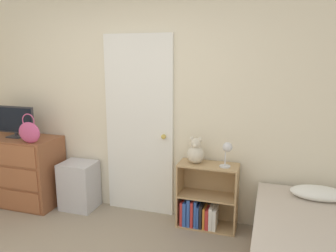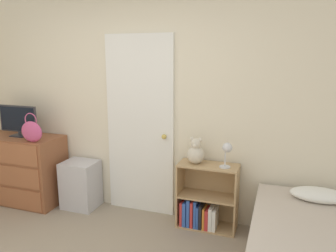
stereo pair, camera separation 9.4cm
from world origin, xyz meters
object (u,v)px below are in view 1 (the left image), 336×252
Objects in this scene: dresser at (20,170)px; bookshelf at (203,203)px; storage_bin at (79,185)px; teddy_bear at (196,152)px; tv at (15,121)px; handbag at (29,132)px; desk_lamp at (227,150)px.

dresser is 1.45× the size of bookshelf.
dresser is 1.78× the size of storage_bin.
teddy_bear is at bearing 2.87° from dresser.
dresser is at bearing -62.12° from tv.
handbag is 1.28× the size of desk_lamp.
handbag is at bearing -26.07° from dresser.
handbag reaches higher than bookshelf.
desk_lamp is at bearing -9.35° from bookshelf.
dresser is at bearing -173.95° from storage_bin.
storage_bin is at bearing 179.54° from desk_lamp.
storage_bin is 0.81× the size of bookshelf.
desk_lamp is (2.57, 0.07, 0.47)m from dresser.
bookshelf is 2.50× the size of teddy_bear.
desk_lamp is (0.34, -0.04, 0.07)m from teddy_bear.
handbag is 0.60× the size of storage_bin.
bookshelf is (1.98, 0.28, -0.72)m from handbag.
bookshelf is at bearing 8.12° from handbag.
desk_lamp is at bearing 1.37° from tv.
storage_bin is 1.88m from desk_lamp.
storage_bin is at bearing 5.39° from tv.
teddy_bear is at bearing 172.90° from desk_lamp.
desk_lamp is (1.77, -0.01, 0.61)m from storage_bin.
desk_lamp is at bearing -0.46° from storage_bin.
teddy_bear is (1.44, 0.03, 0.55)m from storage_bin.
storage_bin is 1.54m from bookshelf.
dresser is at bearing -177.31° from bookshelf.
tv is 0.41m from handbag.
tv reaches higher than dresser.
tv reaches higher than handbag.
tv is 1.91× the size of teddy_bear.
storage_bin is at bearing -179.08° from bookshelf.
tv is 1.11m from storage_bin.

